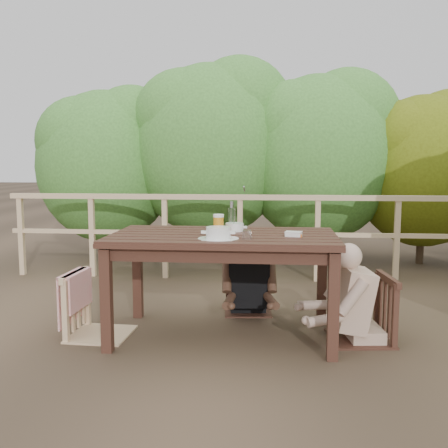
# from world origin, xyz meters

# --- Properties ---
(ground) EXTENTS (60.00, 60.00, 0.00)m
(ground) POSITION_xyz_m (0.00, 0.00, 0.00)
(ground) COLOR #4F3D2B
(ground) RESTS_ON ground
(table) EXTENTS (1.75, 0.99, 0.81)m
(table) POSITION_xyz_m (0.00, 0.00, 0.41)
(table) COLOR #341D15
(table) RESTS_ON ground
(chair_left) EXTENTS (0.50, 0.50, 0.97)m
(chair_left) POSITION_xyz_m (-0.98, -0.08, 0.48)
(chair_left) COLOR tan
(chair_left) RESTS_ON ground
(chair_far) EXTENTS (0.46, 0.46, 0.85)m
(chair_far) POSITION_xyz_m (0.16, 0.69, 0.43)
(chair_far) COLOR #341D15
(chair_far) RESTS_ON ground
(chair_right) EXTENTS (0.53, 0.53, 0.96)m
(chair_right) POSITION_xyz_m (1.08, 0.02, 0.48)
(chair_right) COLOR #341D15
(chair_right) RESTS_ON ground
(woman) EXTENTS (0.52, 0.62, 1.17)m
(woman) POSITION_xyz_m (0.16, 0.71, 0.58)
(woman) COLOR black
(woman) RESTS_ON ground
(diner_right) EXTENTS (0.68, 0.58, 1.26)m
(diner_right) POSITION_xyz_m (1.11, 0.02, 0.63)
(diner_right) COLOR tan
(diner_right) RESTS_ON ground
(railing) EXTENTS (5.60, 0.10, 1.01)m
(railing) POSITION_xyz_m (0.00, 2.00, 0.51)
(railing) COLOR tan
(railing) RESTS_ON ground
(hedge_row) EXTENTS (6.60, 1.60, 3.80)m
(hedge_row) POSITION_xyz_m (0.40, 3.20, 1.90)
(hedge_row) COLOR #396C29
(hedge_row) RESTS_ON ground
(soup_near) EXTENTS (0.30, 0.30, 0.10)m
(soup_near) POSITION_xyz_m (-0.01, -0.24, 0.86)
(soup_near) COLOR silver
(soup_near) RESTS_ON table
(soup_far) EXTENTS (0.25, 0.25, 0.08)m
(soup_far) POSITION_xyz_m (0.07, 0.17, 0.85)
(soup_far) COLOR white
(soup_far) RESTS_ON table
(bread_roll) EXTENTS (0.12, 0.09, 0.07)m
(bread_roll) POSITION_xyz_m (0.00, -0.19, 0.85)
(bread_roll) COLOR #A06F24
(bread_roll) RESTS_ON table
(beer_glass) EXTENTS (0.09, 0.09, 0.16)m
(beer_glass) POSITION_xyz_m (-0.04, 0.06, 0.89)
(beer_glass) COLOR orange
(beer_glass) RESTS_ON table
(bottle) EXTENTS (0.06, 0.06, 0.26)m
(bottle) POSITION_xyz_m (0.05, 0.17, 0.94)
(bottle) COLOR white
(bottle) RESTS_ON table
(tumbler) EXTENTS (0.07, 0.07, 0.08)m
(tumbler) POSITION_xyz_m (0.20, -0.26, 0.85)
(tumbler) COLOR silver
(tumbler) RESTS_ON table
(butter_tub) EXTENTS (0.14, 0.11, 0.05)m
(butter_tub) POSITION_xyz_m (0.54, -0.08, 0.84)
(butter_tub) COLOR white
(butter_tub) RESTS_ON table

